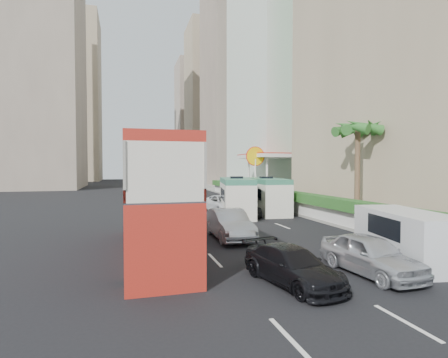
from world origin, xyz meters
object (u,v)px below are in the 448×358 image
object	(u,v)px
van_asset	(224,212)
palm_tree	(357,175)
double_decker_bus	(153,198)
minibus_far	(266,196)
car_silver_lane_b	(370,274)
minibus_near	(236,197)
car_silver_lane_a	(229,239)
shell_station	(273,177)
panel_van_near	(407,236)
car_black	(292,284)
panel_van_far	(235,194)

from	to	relation	value
van_asset	palm_tree	xyz separation A→B (m)	(6.80, -8.85, 3.38)
double_decker_bus	minibus_far	bearing A→B (deg)	47.83
car_silver_lane_b	minibus_near	xyz separation A→B (m)	(0.02, 16.05, 1.50)
car_silver_lane_a	shell_station	bearing A→B (deg)	61.18
panel_van_near	minibus_near	bearing A→B (deg)	111.18
car_black	van_asset	distance (m)	18.65
car_silver_lane_b	shell_station	distance (m)	29.81
panel_van_far	minibus_far	bearing A→B (deg)	-83.75
van_asset	minibus_far	bearing A→B (deg)	-33.03
car_silver_lane_b	palm_tree	bearing A→B (deg)	51.96
car_silver_lane_a	panel_van_near	xyz separation A→B (m)	(5.80, -6.39, 1.04)
double_decker_bus	car_black	world-z (taller)	double_decker_bus
car_silver_lane_a	palm_tree	bearing A→B (deg)	11.95
minibus_near	palm_tree	world-z (taller)	palm_tree
car_silver_lane_b	minibus_near	world-z (taller)	minibus_near
van_asset	panel_van_far	distance (m)	7.23
van_asset	panel_van_far	xyz separation A→B (m)	(3.06, 6.47, 0.99)
minibus_far	palm_tree	size ratio (longest dim) A/B	1.04
double_decker_bus	car_black	xyz separation A→B (m)	(4.17, -5.58, -2.53)
car_black	panel_van_far	distance (m)	25.61
shell_station	car_black	bearing A→B (deg)	-112.48
van_asset	minibus_near	world-z (taller)	minibus_near
minibus_far	palm_tree	world-z (taller)	palm_tree
panel_van_near	double_decker_bus	bearing A→B (deg)	167.92
car_silver_lane_a	minibus_far	world-z (taller)	minibus_far
minibus_far	palm_tree	xyz separation A→B (m)	(3.51, -7.36, 1.90)
car_silver_lane_b	panel_van_far	world-z (taller)	panel_van_far
minibus_far	panel_van_far	size ratio (longest dim) A/B	1.35
van_asset	minibus_near	size ratio (longest dim) A/B	0.78
car_silver_lane_a	car_silver_lane_b	xyz separation A→B (m)	(3.16, -7.47, 0.00)
car_silver_lane_b	panel_van_near	distance (m)	3.04
minibus_near	panel_van_near	distance (m)	15.20
car_silver_lane_b	van_asset	world-z (taller)	van_asset
minibus_far	shell_station	size ratio (longest dim) A/B	0.83
minibus_near	palm_tree	xyz separation A→B (m)	(6.38, -6.64, 1.88)
car_silver_lane_b	car_silver_lane_a	bearing A→B (deg)	109.11
car_black	panel_van_far	world-z (taller)	panel_van_far
car_silver_lane_a	car_black	xyz separation A→B (m)	(-0.07, -7.64, 0.00)
car_black	minibus_near	xyz separation A→B (m)	(3.25, 16.22, 1.50)
panel_van_far	car_black	bearing A→B (deg)	-98.67
palm_tree	panel_van_far	bearing A→B (deg)	103.72
palm_tree	panel_van_near	bearing A→B (deg)	-114.30
car_black	panel_van_far	xyz separation A→B (m)	(5.89, 24.90, 0.99)
van_asset	minibus_far	size ratio (longest dim) A/B	0.80
car_silver_lane_a	minibus_near	xyz separation A→B (m)	(3.18, 8.58, 1.50)
car_black	minibus_near	size ratio (longest dim) A/B	0.63
minibus_near	panel_van_far	size ratio (longest dim) A/B	1.37
van_asset	panel_van_near	size ratio (longest dim) A/B	1.02
panel_van_near	palm_tree	world-z (taller)	palm_tree
shell_station	panel_van_far	bearing A→B (deg)	-148.24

